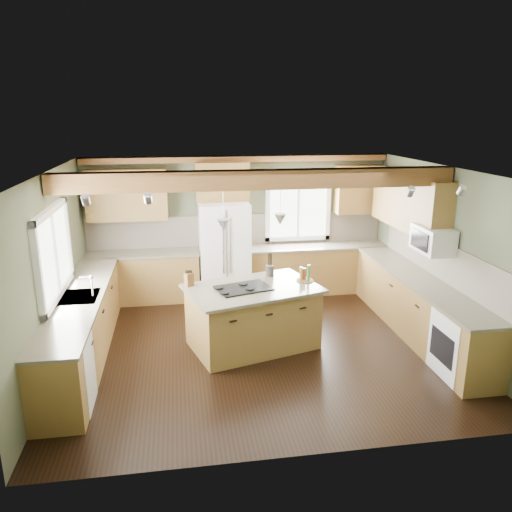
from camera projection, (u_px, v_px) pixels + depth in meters
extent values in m
plane|color=black|center=(259.00, 346.00, 7.42)|extent=(5.60, 5.60, 0.00)
plane|color=silver|center=(260.00, 170.00, 6.70)|extent=(5.60, 5.60, 0.00)
plane|color=#50573E|center=(238.00, 225.00, 9.43)|extent=(5.60, 0.00, 5.60)
plane|color=#50573E|center=(52.00, 272.00, 6.64)|extent=(0.00, 5.00, 5.00)
plane|color=#50573E|center=(443.00, 254.00, 7.48)|extent=(0.00, 5.00, 5.00)
cube|color=brown|center=(259.00, 180.00, 6.78)|extent=(5.55, 0.26, 0.26)
cube|color=brown|center=(238.00, 159.00, 9.00)|extent=(5.55, 0.20, 0.10)
cube|color=brown|center=(238.00, 230.00, 9.44)|extent=(5.58, 0.03, 0.58)
cube|color=brown|center=(440.00, 259.00, 7.55)|extent=(0.03, 3.70, 0.58)
cube|color=brown|center=(143.00, 278.00, 9.12)|extent=(2.02, 0.60, 0.88)
cube|color=#4F4839|center=(142.00, 254.00, 8.99)|extent=(2.06, 0.64, 0.04)
cube|color=brown|center=(317.00, 269.00, 9.61)|extent=(2.62, 0.60, 0.88)
cube|color=#4F4839|center=(318.00, 246.00, 9.48)|extent=(2.66, 0.64, 0.04)
cube|color=brown|center=(83.00, 329.00, 6.97)|extent=(0.60, 3.70, 0.88)
cube|color=#4F4839|center=(79.00, 298.00, 6.84)|extent=(0.64, 3.74, 0.04)
cube|color=brown|center=(418.00, 308.00, 7.72)|extent=(0.60, 3.70, 0.88)
cube|color=#4F4839|center=(421.00, 279.00, 7.59)|extent=(0.64, 3.74, 0.04)
cube|color=brown|center=(127.00, 195.00, 8.79)|extent=(1.40, 0.35, 0.90)
cube|color=brown|center=(222.00, 182.00, 8.99)|extent=(0.96, 0.35, 0.70)
cube|color=brown|center=(409.00, 202.00, 8.13)|extent=(0.35, 2.20, 0.90)
cube|color=brown|center=(359.00, 189.00, 9.43)|extent=(0.90, 0.35, 0.90)
cube|color=white|center=(53.00, 253.00, 6.62)|extent=(0.04, 1.60, 1.05)
cube|color=white|center=(298.00, 210.00, 9.52)|extent=(1.10, 0.04, 1.00)
cube|color=#262628|center=(79.00, 297.00, 6.84)|extent=(0.50, 0.65, 0.03)
cylinder|color=#B2B2B7|center=(92.00, 287.00, 6.83)|extent=(0.02, 0.02, 0.28)
cube|color=white|center=(64.00, 376.00, 5.74)|extent=(0.60, 0.60, 0.84)
cube|color=white|center=(463.00, 345.00, 6.49)|extent=(0.60, 0.72, 0.84)
cube|color=white|center=(433.00, 240.00, 7.33)|extent=(0.40, 0.70, 0.38)
cone|color=#B2B2B7|center=(223.00, 225.00, 6.75)|extent=(0.18, 0.18, 0.16)
cone|color=#B2B2B7|center=(280.00, 219.00, 7.11)|extent=(0.18, 0.18, 0.16)
cube|color=white|center=(224.00, 251.00, 9.14)|extent=(0.90, 0.74, 1.80)
cube|color=brown|center=(253.00, 318.00, 7.33)|extent=(1.97, 1.51, 0.88)
cube|color=#4F4839|center=(253.00, 289.00, 7.20)|extent=(2.11, 1.65, 0.04)
cube|color=black|center=(243.00, 288.00, 7.14)|extent=(0.86, 0.69, 0.02)
cube|color=#582C1A|center=(189.00, 280.00, 7.23)|extent=(0.15, 0.14, 0.19)
cylinder|color=#423835|center=(270.00, 271.00, 7.67)|extent=(0.16, 0.16, 0.17)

